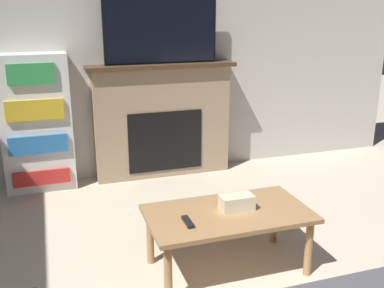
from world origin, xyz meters
TOP-DOWN VIEW (x-y plane):
  - wall_back at (0.00, 3.97)m, footprint 6.03×0.06m
  - fireplace at (0.23, 3.82)m, footprint 1.49×0.28m
  - tv at (0.23, 3.80)m, footprint 1.12×0.03m
  - coffee_table at (0.18, 1.94)m, footprint 1.07×0.59m
  - tissue_box at (0.25, 1.95)m, footprint 0.22×0.12m
  - remote_control at (-0.12, 1.86)m, footprint 0.04×0.15m
  - bookshelf at (-0.99, 3.80)m, footprint 0.64×0.29m

SIDE VIEW (x-z plane):
  - coffee_table at x=0.18m, z-range 0.16..0.58m
  - remote_control at x=-0.12m, z-range 0.42..0.44m
  - tissue_box at x=0.25m, z-range 0.42..0.52m
  - fireplace at x=0.23m, z-range 0.00..1.17m
  - bookshelf at x=-0.99m, z-range 0.00..1.30m
  - wall_back at x=0.00m, z-range 0.00..2.70m
  - tv at x=0.23m, z-range 1.16..1.80m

